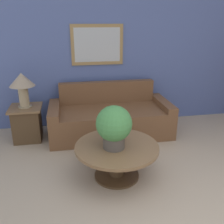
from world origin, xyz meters
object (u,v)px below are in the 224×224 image
Objects in this scene: couch_main at (110,118)px; coffee_table at (117,154)px; potted_plant_on_table at (114,126)px; side_table at (27,123)px; table_lamp at (22,83)px.

couch_main is 1.97× the size of coffee_table.
potted_plant_on_table is (-0.05, -0.04, 0.43)m from coffee_table.
side_table is 0.70m from table_lamp.
table_lamp is 1.04× the size of potted_plant_on_table.
potted_plant_on_table reaches higher than coffee_table.
coffee_table is 1.88× the size of table_lamp.
table_lamp reaches higher than coffee_table.
coffee_table is at bearing -96.14° from couch_main.
side_table is 1.04× the size of table_lamp.
coffee_table is 1.96× the size of potted_plant_on_table.
potted_plant_on_table is at bearing -136.37° from coffee_table.
coffee_table is 1.81× the size of side_table.
table_lamp is at bearing 133.96° from coffee_table.
couch_main is at bearing 83.86° from coffee_table.
side_table is at bearing 133.96° from coffee_table.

